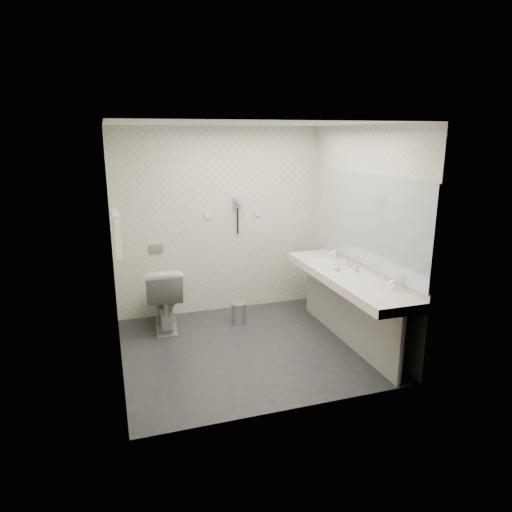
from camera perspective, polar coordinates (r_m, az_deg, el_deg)
name	(u,v)px	position (r m, az deg, el deg)	size (l,w,h in m)	color
floor	(248,348)	(5.45, -1.03, -11.25)	(2.80, 2.80, 0.00)	#242529
ceiling	(247,123)	(4.90, -1.17, 16.04)	(2.80, 2.80, 0.00)	silver
wall_back	(219,222)	(6.26, -4.59, 4.24)	(2.80, 2.80, 0.00)	beige
wall_front	(293,277)	(3.85, 4.59, -2.58)	(2.80, 2.80, 0.00)	beige
wall_left	(113,253)	(4.82, -17.22, 0.39)	(2.60, 2.60, 0.00)	beige
wall_right	(361,234)	(5.59, 12.78, 2.63)	(2.60, 2.60, 0.00)	beige
vanity_counter	(346,278)	(5.40, 11.07, -2.65)	(0.55, 2.20, 0.10)	silver
vanity_panel	(346,312)	(5.55, 11.08, -6.81)	(0.03, 2.15, 0.75)	gray
vanity_post_near	(402,350)	(4.77, 17.53, -11.00)	(0.06, 0.06, 0.75)	silver
vanity_post_far	(311,285)	(6.43, 6.84, -3.58)	(0.06, 0.06, 0.75)	silver
mirror	(370,221)	(5.38, 13.84, 4.26)	(0.02, 2.20, 1.05)	#B2BCC6
basin_near	(378,293)	(4.86, 14.78, -4.41)	(0.40, 0.31, 0.05)	silver
basin_far	(321,260)	(5.94, 8.07, -0.55)	(0.40, 0.31, 0.05)	silver
faucet_near	(395,283)	(4.94, 16.76, -3.15)	(0.04, 0.04, 0.15)	silver
faucet_far	(335,252)	(6.01, 9.77, 0.44)	(0.04, 0.04, 0.15)	silver
soap_bottle_a	(356,267)	(5.48, 12.23, -1.34)	(0.05, 0.05, 0.10)	white
soap_bottle_b	(337,266)	(5.48, 10.00, -1.27)	(0.07, 0.07, 0.10)	white
glass_left	(350,262)	(5.68, 11.55, -0.70)	(0.06, 0.06, 0.11)	silver
toilet	(164,297)	(5.95, -11.26, -4.98)	(0.46, 0.80, 0.81)	silver
flush_plate	(156,248)	(6.17, -12.20, 0.94)	(0.18, 0.02, 0.12)	#B2B5BA
pedal_bin	(239,314)	(6.05, -2.13, -7.15)	(0.19, 0.19, 0.27)	#B2B5BA
bin_lid	(239,304)	(6.00, -2.14, -5.91)	(0.19, 0.19, 0.01)	#B2B5BA
towel_rail	(114,214)	(5.30, -17.07, 4.99)	(0.02, 0.02, 0.62)	silver
towel_near	(117,236)	(5.20, -16.74, 2.37)	(0.07, 0.24, 0.48)	white
towel_far	(117,231)	(5.48, -16.83, 2.97)	(0.07, 0.24, 0.48)	white
dryer_cradle	(237,203)	(6.25, -2.33, 6.58)	(0.10, 0.04, 0.14)	gray
dryer_barrel	(239,201)	(6.18, -2.16, 6.77)	(0.08, 0.08, 0.14)	gray
dryer_cord	(238,221)	(6.28, -2.27, 4.31)	(0.02, 0.02, 0.35)	black
switch_plate_a	(208,215)	(6.19, -5.94, 5.04)	(0.09, 0.02, 0.09)	silver
switch_plate_b	(258,212)	(6.38, 0.24, 5.40)	(0.09, 0.02, 0.09)	silver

